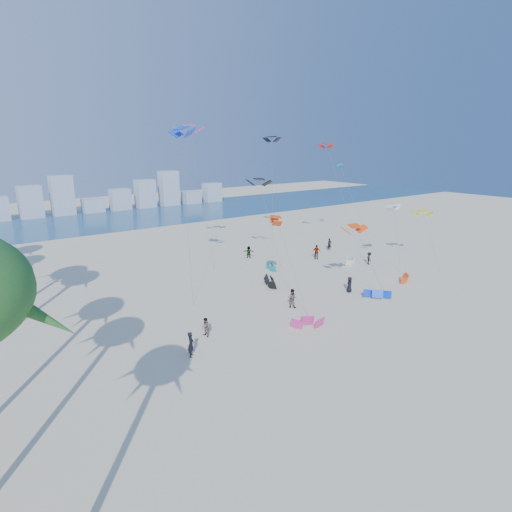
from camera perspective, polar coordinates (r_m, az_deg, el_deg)
ground at (r=29.46m, az=14.94°, el=-15.90°), size 220.00×220.00×0.00m
ocean at (r=90.61m, az=-23.69°, el=4.17°), size 220.00×220.00×0.00m
kitesurfer_near at (r=31.33m, az=-8.73°, el=-11.63°), size 0.77×0.82×1.88m
kitesurfer_mid at (r=39.84m, az=4.85°, el=-5.66°), size 1.04×1.11×1.81m
kitesurfers_far at (r=51.72m, az=6.47°, el=-0.94°), size 29.34×18.33×1.92m
grounded_kites at (r=45.78m, az=9.10°, el=-3.67°), size 20.58×17.21×0.97m
flying_kites at (r=50.46m, az=3.73°, el=11.84°), size 33.89×27.15×17.49m
distant_skyline at (r=99.60m, az=-25.96°, el=6.58°), size 85.00×3.00×8.40m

